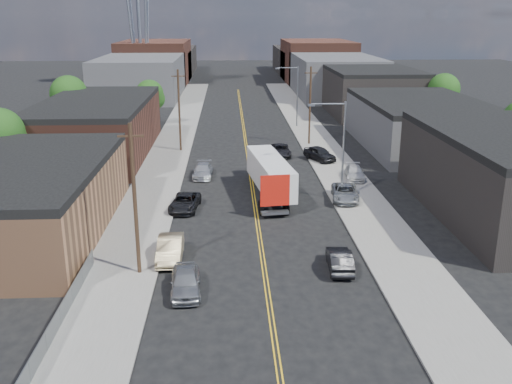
{
  "coord_description": "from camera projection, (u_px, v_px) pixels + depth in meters",
  "views": [
    {
      "loc": [
        -2.24,
        -24.35,
        16.29
      ],
      "look_at": [
        -0.1,
        19.65,
        2.5
      ],
      "focal_mm": 40.0,
      "sensor_mm": 36.0,
      "label": 1
    }
  ],
  "objects": [
    {
      "name": "warehouse_brown",
      "position": [
        97.0,
        127.0,
        68.3
      ],
      "size": [
        12.0,
        26.0,
        6.6
      ],
      "color": "#49261D",
      "rests_on": "ground"
    },
    {
      "name": "skyline_right_b",
      "position": [
        317.0,
        61.0,
        142.0
      ],
      "size": [
        16.0,
        26.0,
        10.0
      ],
      "primitive_type": "cube",
      "color": "#49261D",
      "rests_on": "ground"
    },
    {
      "name": "tree_left_near",
      "position": [
        0.0,
        136.0,
        54.12
      ],
      "size": [
        4.85,
        4.76,
        7.91
      ],
      "color": "black",
      "rests_on": "ground"
    },
    {
      "name": "car_left_c",
      "position": [
        185.0,
        202.0,
        49.39
      ],
      "size": [
        2.82,
        5.1,
        1.35
      ],
      "primitive_type": "imported",
      "rotation": [
        0.0,
        0.0,
        -0.12
      ],
      "color": "black",
      "rests_on": "ground"
    },
    {
      "name": "car_ahead_truck",
      "position": [
        280.0,
        150.0,
        68.19
      ],
      "size": [
        2.32,
        4.96,
        1.37
      ],
      "primitive_type": "imported",
      "rotation": [
        0.0,
        0.0,
        0.01
      ],
      "color": "black",
      "rests_on": "ground"
    },
    {
      "name": "ground",
      "position": [
        244.0,
        128.0,
        85.38
      ],
      "size": [
        260.0,
        260.0,
        0.0
      ],
      "primitive_type": "plane",
      "color": "black",
      "rests_on": "ground"
    },
    {
      "name": "car_right_lot_b",
      "position": [
        354.0,
        173.0,
        58.22
      ],
      "size": [
        2.25,
        4.55,
        1.27
      ],
      "primitive_type": "imported",
      "rotation": [
        0.0,
        0.0,
        -0.11
      ],
      "color": "#B8B8B8",
      "rests_on": "sidewalk_right"
    },
    {
      "name": "tree_left_far",
      "position": [
        150.0,
        96.0,
        85.27
      ],
      "size": [
        4.35,
        4.2,
        6.97
      ],
      "color": "black",
      "rests_on": "ground"
    },
    {
      "name": "streetlight_near",
      "position": [
        339.0,
        143.0,
        50.77
      ],
      "size": [
        3.39,
        0.25,
        9.0
      ],
      "color": "gray",
      "rests_on": "ground"
    },
    {
      "name": "skyline_left_c",
      "position": [
        164.0,
        62.0,
        159.66
      ],
      "size": [
        16.0,
        40.0,
        7.0
      ],
      "primitive_type": "cube",
      "color": "black",
      "rests_on": "ground"
    },
    {
      "name": "sidewalk_left",
      "position": [
        170.0,
        151.0,
        70.61
      ],
      "size": [
        5.0,
        140.0,
        0.15
      ],
      "primitive_type": "cube",
      "color": "slate",
      "rests_on": "ground"
    },
    {
      "name": "car_left_a",
      "position": [
        185.0,
        281.0,
        34.61
      ],
      "size": [
        2.08,
        4.61,
        1.53
      ],
      "primitive_type": "imported",
      "rotation": [
        0.0,
        0.0,
        0.06
      ],
      "color": "#929496",
      "rests_on": "ground"
    },
    {
      "name": "warehouse_tan",
      "position": [
        24.0,
        198.0,
        43.67
      ],
      "size": [
        12.0,
        22.0,
        5.6
      ],
      "color": "#946344",
      "rests_on": "ground"
    },
    {
      "name": "utility_pole_left_far",
      "position": [
        179.0,
        110.0,
        69.16
      ],
      "size": [
        1.6,
        0.26,
        10.0
      ],
      "color": "black",
      "rests_on": "ground"
    },
    {
      "name": "skyline_right_a",
      "position": [
        335.0,
        76.0,
        118.47
      ],
      "size": [
        16.0,
        30.0,
        8.0
      ],
      "primitive_type": "cube",
      "color": "#3D3D40",
      "rests_on": "ground"
    },
    {
      "name": "chainlink_fence",
      "position": [
        60.0,
        317.0,
        30.79
      ],
      "size": [
        0.05,
        16.0,
        1.22
      ],
      "color": "slate",
      "rests_on": "ground"
    },
    {
      "name": "utility_pole_left_near",
      "position": [
        135.0,
        200.0,
        35.8
      ],
      "size": [
        1.6,
        0.26,
        10.0
      ],
      "color": "black",
      "rests_on": "ground"
    },
    {
      "name": "car_right_lot_a",
      "position": [
        345.0,
        193.0,
        51.54
      ],
      "size": [
        2.89,
        5.22,
        1.38
      ],
      "primitive_type": "imported",
      "rotation": [
        0.0,
        0.0,
        -0.12
      ],
      "color": "#989B9D",
      "rests_on": "sidewalk_right"
    },
    {
      "name": "tree_left_mid",
      "position": [
        69.0,
        97.0,
        77.86
      ],
      "size": [
        5.1,
        5.04,
        8.37
      ],
      "color": "black",
      "rests_on": "ground"
    },
    {
      "name": "car_right_lot_c",
      "position": [
        320.0,
        153.0,
        65.58
      ],
      "size": [
        3.74,
        4.96,
        1.57
      ],
      "primitive_type": "imported",
      "rotation": [
        0.0,
        0.0,
        0.47
      ],
      "color": "black",
      "rests_on": "sidewalk_right"
    },
    {
      "name": "sidewalk_right",
      "position": [
        322.0,
        149.0,
        71.5
      ],
      "size": [
        5.0,
        140.0,
        0.15
      ],
      "primitive_type": "cube",
      "color": "slate",
      "rests_on": "ground"
    },
    {
      "name": "tree_right_far",
      "position": [
        444.0,
        92.0,
        85.22
      ],
      "size": [
        4.85,
        4.76,
        7.91
      ],
      "color": "black",
      "rests_on": "ground"
    },
    {
      "name": "skyline_right_c",
      "position": [
        306.0,
        61.0,
        161.51
      ],
      "size": [
        16.0,
        40.0,
        7.0
      ],
      "primitive_type": "cube",
      "color": "black",
      "rests_on": "ground"
    },
    {
      "name": "utility_pole_right",
      "position": [
        310.0,
        105.0,
        72.78
      ],
      "size": [
        1.6,
        0.26,
        10.0
      ],
      "color": "black",
      "rests_on": "ground"
    },
    {
      "name": "centerline",
      "position": [
        247.0,
        151.0,
        71.08
      ],
      "size": [
        0.32,
        120.0,
        0.01
      ],
      "primitive_type": "cube",
      "color": "gold",
      "rests_on": "ground"
    },
    {
      "name": "car_left_b",
      "position": [
        170.0,
        249.0,
        39.34
      ],
      "size": [
        1.75,
        4.8,
        1.57
      ],
      "primitive_type": "imported",
      "rotation": [
        0.0,
        0.0,
        0.02
      ],
      "color": "tan",
      "rests_on": "ground"
    },
    {
      "name": "skyline_left_b",
      "position": [
        155.0,
        62.0,
        140.15
      ],
      "size": [
        16.0,
        26.0,
        10.0
      ],
      "primitive_type": "cube",
      "color": "#49261D",
      "rests_on": "ground"
    },
    {
      "name": "skyline_left_a",
      "position": [
        141.0,
        77.0,
        116.62
      ],
      "size": [
        16.0,
        30.0,
        8.0
      ],
      "primitive_type": "cube",
      "color": "#3D3D40",
      "rests_on": "ground"
    },
    {
      "name": "car_left_d",
      "position": [
        203.0,
        171.0,
        59.36
      ],
      "size": [
        2.06,
        4.72,
        1.35
      ],
      "primitive_type": "imported",
      "rotation": [
        0.0,
        0.0,
        -0.04
      ],
      "color": "#B3B5B8",
      "rests_on": "ground"
    },
    {
      "name": "industrial_right_b",
      "position": [
        420.0,
        123.0,
        72.14
      ],
      "size": [
        14.0,
        24.0,
        6.1
      ],
      "color": "#3D3D40",
      "rests_on": "ground"
    },
    {
      "name": "industrial_right_c",
      "position": [
        371.0,
        91.0,
        96.7
      ],
      "size": [
        14.0,
        22.0,
        7.6
      ],
      "color": "black",
      "rests_on": "ground"
    },
    {
      "name": "semi_truck",
      "position": [
        269.0,
        171.0,
        53.57
      ],
      "size": [
        3.89,
        14.61,
        3.75
      ],
      "rotation": [
        0.0,
        0.0,
        0.13
      ],
      "color": "silver",
      "rests_on": "ground"
    },
    {
      "name": "car_right_oncoming",
      "position": [
        340.0,
        260.0,
        37.8
      ],
      "size": [
        1.76,
        4.35,
        1.4
      ],
      "primitive_type": "imported",
      "rotation": [
        0.0,
        0.0,
        3.08
      ],
      "color": "black",
      "rests_on": "ground"
    },
    {
      "name": "streetlight_far",
      "position": [
        295.0,
        92.0,
        84.14
      ],
      "size": [
        3.39,
        0.25,
        9.0
      ],
      "color": "gray",
      "rests_on": "ground"
    }
  ]
}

